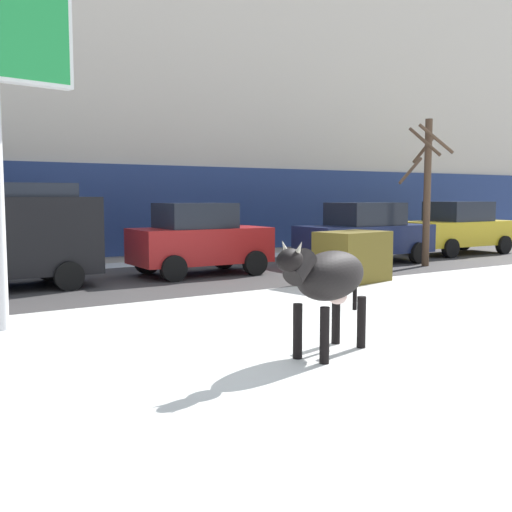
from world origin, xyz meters
The scene contains 9 objects.
ground_plane centered at (0.00, 0.00, 0.00)m, with size 120.00×120.00×0.00m, color white.
road_strip centered at (0.00, 7.33, 0.00)m, with size 60.00×5.60×0.01m, color #423F3F.
building_facade centered at (0.00, 14.47, 6.48)m, with size 44.00×6.10×13.00m.
cow_black centered at (-0.37, -0.49, 0.99)m, with size 1.92×1.04×1.54m.
car_red_hatchback centered at (2.03, 7.52, 0.93)m, with size 3.55×2.01×1.86m.
car_navy_sedan centered at (7.51, 7.17, 0.91)m, with size 4.26×2.09×1.84m.
car_yellow_sedan centered at (12.38, 7.62, 0.91)m, with size 4.26×2.09×1.84m.
bare_tree_left_lot centered at (8.44, 5.66, 2.34)m, with size 1.19×1.43×4.23m.
dumpster centered at (4.48, 4.39, 0.60)m, with size 1.70×1.10×1.20m, color brown.
Camera 1 is at (-5.44, -6.48, 2.05)m, focal length 43.06 mm.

